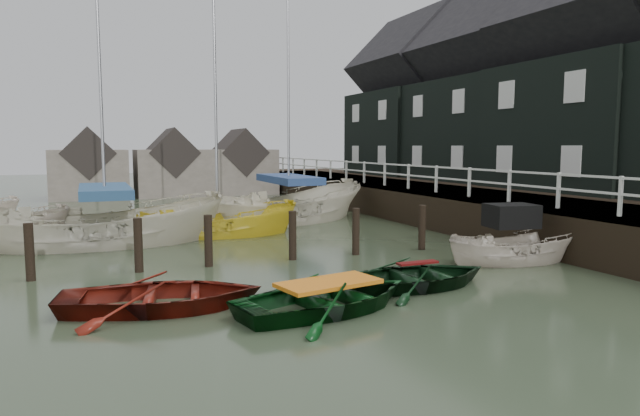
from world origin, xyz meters
name	(u,v)px	position (x,y,z in m)	size (l,w,h in m)	color
ground	(287,288)	(0.00, 0.00, 0.00)	(120.00, 120.00, 0.00)	#2A3521
pier	(413,202)	(9.48, 10.00, 0.71)	(3.04, 32.00, 2.70)	black
land_strip	(510,212)	(15.00, 10.00, 0.00)	(14.00, 38.00, 1.50)	black
quay_houses	(534,92)	(14.99, 8.66, 5.68)	(6.52, 28.14, 10.01)	black
mooring_pilings	(212,248)	(-1.11, 3.00, 0.50)	(13.72, 0.22, 1.80)	black
far_sheds	(169,167)	(0.83, 26.00, 1.86)	(14.00, 4.08, 4.39)	#665B51
rowboat_red	(163,309)	(-2.87, -0.68, 0.00)	(2.83, 3.96, 0.82)	#61170D
rowboat_green	(329,310)	(0.16, -2.03, 0.00)	(2.77, 3.87, 0.80)	black
rowboat_dkgreen	(417,287)	(2.80, -1.06, 0.00)	(2.63, 3.68, 0.76)	black
motorboat	(514,258)	(6.80, 0.30, 0.11)	(4.18, 2.14, 2.38)	beige
sailboat_b	(107,243)	(-3.63, 7.74, 0.06)	(7.83, 3.10, 12.76)	beige
sailboat_c	(218,235)	(0.19, 8.25, 0.01)	(6.06, 3.01, 10.21)	gold
sailboat_d	(289,220)	(3.82, 10.83, 0.06)	(8.58, 5.50, 12.48)	beige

